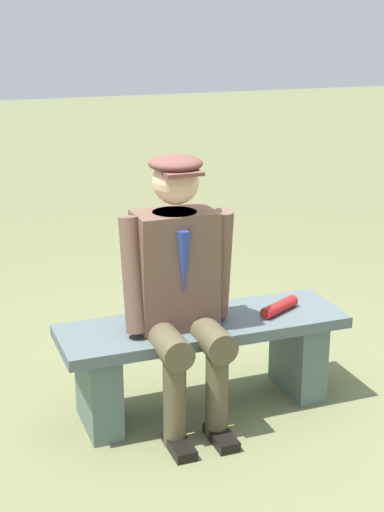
% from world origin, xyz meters
% --- Properties ---
extents(ground_plane, '(30.00, 30.00, 0.00)m').
position_xyz_m(ground_plane, '(0.00, 0.00, 0.00)').
color(ground_plane, '#676D45').
extents(bench, '(1.46, 0.45, 0.48)m').
position_xyz_m(bench, '(0.00, 0.00, 0.32)').
color(bench, '#4D5C5E').
rests_on(bench, ground).
extents(seated_man, '(0.55, 0.59, 1.34)m').
position_xyz_m(seated_man, '(0.15, 0.07, 0.73)').
color(seated_man, brown).
rests_on(seated_man, ground).
extents(rolled_magazine, '(0.26, 0.18, 0.06)m').
position_xyz_m(rolled_magazine, '(-0.41, 0.03, 0.51)').
color(rolled_magazine, '#B21E1E').
rests_on(rolled_magazine, bench).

